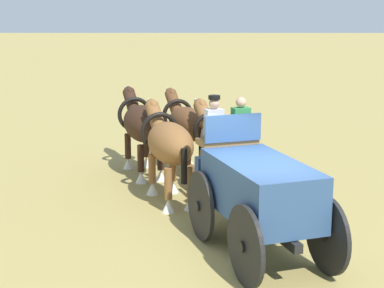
{
  "coord_description": "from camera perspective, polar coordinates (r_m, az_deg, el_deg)",
  "views": [
    {
      "loc": [
        -10.62,
        1.24,
        4.51
      ],
      "look_at": [
        4.19,
        1.26,
        1.2
      ],
      "focal_mm": 56.41,
      "sensor_mm": 36.0,
      "label": 1
    }
  ],
  "objects": [
    {
      "name": "draft_horse_rear_off",
      "position": [
        14.72,
        2.61,
        0.2
      ],
      "size": [
        2.88,
        1.45,
        2.22
      ],
      "color": "brown",
      "rests_on": "ground"
    },
    {
      "name": "draft_horse_lead_near",
      "position": [
        16.74,
        -4.76,
        1.85
      ],
      "size": [
        3.16,
        1.64,
        2.27
      ],
      "color": "#331E14",
      "rests_on": "ground"
    },
    {
      "name": "show_wagon",
      "position": [
        11.32,
        6.09,
        -4.19
      ],
      "size": [
        5.76,
        2.69,
        2.82
      ],
      "color": "#2D4C7A",
      "rests_on": "ground"
    },
    {
      "name": "ground_plane",
      "position": [
        11.6,
        6.3,
        -10.36
      ],
      "size": [
        220.0,
        220.0,
        0.0
      ],
      "primitive_type": "plane",
      "color": "#9E8C4C"
    },
    {
      "name": "draft_horse_lead_off",
      "position": [
        17.12,
        -0.53,
        1.85
      ],
      "size": [
        3.11,
        1.57,
        2.18
      ],
      "color": "brown",
      "rests_on": "ground"
    },
    {
      "name": "draft_horse_rear_near",
      "position": [
        14.29,
        -2.23,
        -0.01
      ],
      "size": [
        2.99,
        1.56,
        2.27
      ],
      "color": "brown",
      "rests_on": "ground"
    }
  ]
}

